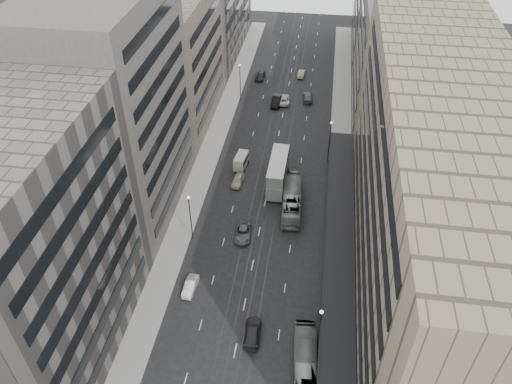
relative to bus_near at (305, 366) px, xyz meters
The scene contains 26 objects.
ground 11.64m from the bus_near, 137.49° to the left, with size 220.00×220.00×0.00m, color black.
sidewalk_right 45.45m from the bus_near, 85.58° to the left, with size 4.00×125.00×0.15m, color gray.
sidewalk_left 49.74m from the bus_near, 114.35° to the left, with size 4.00×125.00×0.15m, color gray.
department_store 24.41m from the bus_near, 50.64° to the left, with size 19.20×60.00×30.00m.
building_right_mid 62.07m from the bus_near, 77.73° to the left, with size 15.00×28.00×24.00m, color #4D4843.
building_right_far 91.57m from the bus_near, 81.76° to the left, with size 15.00×32.00×28.00m, color #655F5B.
building_left_a 32.86m from the bus_near, behind, with size 15.00×28.00×30.00m, color #655F5B.
building_left_b 43.08m from the bus_near, 138.23° to the left, with size 15.00×26.00×34.00m, color #4D4843.
building_left_c 62.55m from the bus_near, 119.15° to the left, with size 15.00×28.00×25.00m, color #796B5E.
lamp_right_near 4.73m from the bus_near, 66.75° to the left, with size 0.44×0.44×8.32m.
lamp_right_far 42.96m from the bus_near, 88.39° to the left, with size 0.44×0.44×8.32m.
lamp_left_near 27.13m from the bus_near, 132.60° to the left, with size 0.44×0.44×8.32m.
lamp_left_far 65.48m from the bus_near, 106.16° to the left, with size 0.44×0.44×8.32m.
bus_near is the anchor object (origin of this frame).
bus_far 29.38m from the bus_near, 98.02° to the left, with size 2.81×11.99×3.34m, color gray.
double_decker 35.06m from the bus_near, 101.53° to the left, with size 3.15×9.82×5.35m.
panel_van 41.18m from the bus_near, 109.85° to the left, with size 2.38×4.22×2.54m.
sedan_1 19.14m from the bus_near, 147.58° to the left, with size 1.41×4.04×1.33m, color silver.
sedan_2 24.03m from the bus_near, 116.68° to the left, with size 2.24×4.85×1.35m, color #5C5C5E.
sedan_3 7.98m from the bus_near, 148.24° to the left, with size 2.05×5.04×1.46m, color #252528.
sedan_4 36.70m from the bus_near, 112.05° to the left, with size 1.67×4.16×1.42m, color beige.
sedan_5 62.88m from the bus_near, 99.42° to the left, with size 1.82×5.23×1.72m, color black.
sedan_6 63.75m from the bus_near, 97.97° to the left, with size 2.37×5.14×1.43m, color silver.
sedan_7 65.04m from the bus_near, 93.39° to the left, with size 2.00×4.91×1.43m, color #505053.
sedan_8 75.07m from the bus_near, 101.75° to the left, with size 1.86×4.63×1.58m, color #27272A.
sedan_9 76.30m from the bus_near, 94.54° to the left, with size 1.42×4.08×1.35m, color #A39D87.
Camera 1 is at (7.43, -39.69, 53.10)m, focal length 35.00 mm.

